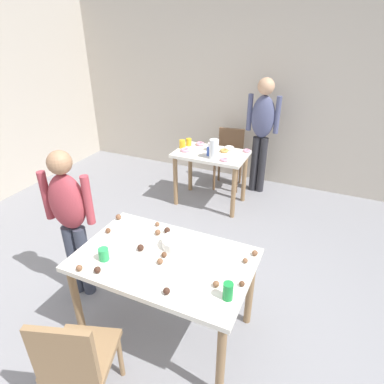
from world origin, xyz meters
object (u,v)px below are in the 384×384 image
Objects in this scene: dining_table_far at (211,162)px; person_adult_far at (262,126)px; dining_table_near at (164,267)px; chair_far_table at (229,155)px; person_girl_near at (70,215)px; chair_near_table at (76,359)px; mixing_bowl at (176,242)px; soda_can at (228,291)px; pitcher_far at (214,149)px.

person_adult_far is at bearing 52.00° from dining_table_far.
chair_far_table is at bearing 98.50° from dining_table_near.
person_girl_near reaches higher than dining_table_far.
chair_near_table is 0.61× the size of person_girl_near.
chair_far_table is at bearing 178.16° from person_adult_far.
chair_far_table is 4.05× the size of mixing_bowl.
mixing_bowl is 1.76× the size of soda_can.
chair_far_table is 0.91m from pitcher_far.
person_girl_near is (-0.51, -2.74, 0.35)m from chair_far_table.
chair_near_table is 1.18m from person_girl_near.
dining_table_far is 0.67m from chair_far_table.
dining_table_far is 7.72× the size of soda_can.
chair_near_table is at bearing -141.31° from soda_can.
soda_can is 0.50× the size of pitcher_far.
chair_near_table is 7.13× the size of soda_can.
person_girl_near is at bearing -100.53° from chair_far_table.
person_adult_far is (0.50, 0.64, 0.38)m from dining_table_far.
pitcher_far is at bearing 101.93° from mixing_bowl.
person_adult_far is at bearing 89.33° from dining_table_near.
pitcher_far reaches higher than chair_near_table.
pitcher_far is at bearing 113.11° from soda_can.
mixing_bowl is (0.44, -2.65, 0.29)m from chair_far_table.
person_girl_near is 0.87× the size of person_adult_far.
mixing_bowl is at bearing 147.30° from soda_can.
dining_table_near is 10.65× the size of soda_can.
dining_table_near is 2.03m from pitcher_far.
person_adult_far is at bearing 100.01° from soda_can.
soda_can is at bearing -18.24° from dining_table_near.
person_girl_near is at bearing -106.36° from pitcher_far.
chair_near_table is at bearing -84.55° from dining_table_far.
mixing_bowl is at bearing -80.61° from chair_far_table.
dining_table_far is at bearing 102.31° from dining_table_near.
person_girl_near is 2.90m from person_adult_far.
chair_far_table is at bearing 108.10° from soda_can.
chair_far_table is 0.67m from person_adult_far.
dining_table_near is at bearing -3.93° from person_girl_near.
chair_near_table is 1.01m from soda_can.
person_adult_far reaches higher than soda_can.
chair_far_table is 2.70m from mixing_bowl.
soda_can is (0.98, -2.99, 0.31)m from chair_far_table.
dining_table_far is 2.15m from person_girl_near.
dining_table_near is at bearing -96.33° from mixing_bowl.
mixing_bowl reaches higher than dining_table_far.
pitcher_far is (0.56, 1.92, 0.03)m from person_girl_near.
chair_near_table is at bearing -86.33° from chair_far_table.
person_girl_near is at bearing -109.42° from person_adult_far.
mixing_bowl is (0.21, 0.95, 0.29)m from chair_near_table.
mixing_bowl is (0.95, 0.10, -0.06)m from person_girl_near.
pitcher_far is at bearing -116.19° from person_adult_far.
dining_table_near is 6.04× the size of mixing_bowl.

